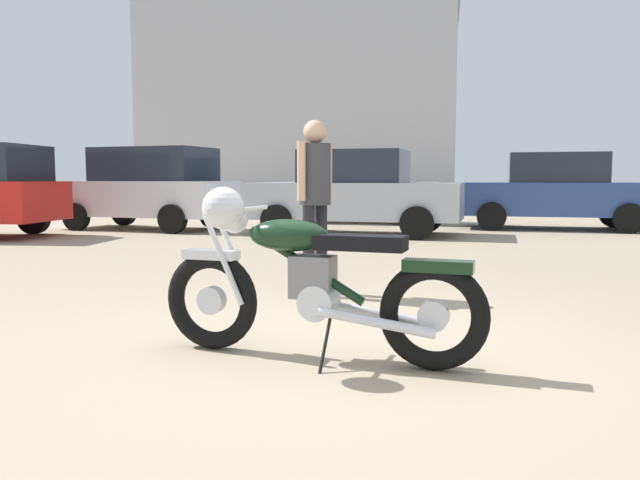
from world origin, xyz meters
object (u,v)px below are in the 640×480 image
vintage_motorcycle (306,280)px  dark_sedan_left (555,191)px  bystander (315,188)px  silver_sedan_mid (355,193)px  pale_sedan_back (355,190)px  blue_hatchback_right (149,188)px

vintage_motorcycle → dark_sedan_left: bearing=-98.5°
bystander → silver_sedan_mid: bearing=-55.3°
bystander → silver_sedan_mid: (-0.27, 6.64, -0.18)m
vintage_motorcycle → dark_sedan_left: (3.68, 10.86, 0.34)m
pale_sedan_back → blue_hatchback_right: (-4.27, -2.96, 0.08)m
bystander → silver_sedan_mid: size_ratio=0.38×
bystander → pale_sedan_back: (-0.61, 10.18, -0.18)m
pale_sedan_back → silver_sedan_mid: size_ratio=0.99×
bystander → dark_sedan_left: bearing=-82.3°
dark_sedan_left → blue_hatchback_right: size_ratio=1.05×
vintage_motorcycle → dark_sedan_left: size_ratio=0.47×
pale_sedan_back → dark_sedan_left: bearing=165.8°
dark_sedan_left → blue_hatchback_right: bearing=15.7°
vintage_motorcycle → blue_hatchback_right: blue_hatchback_right is taller
blue_hatchback_right → vintage_motorcycle: bearing=129.6°
pale_sedan_back → silver_sedan_mid: bearing=99.6°
dark_sedan_left → silver_sedan_mid: size_ratio=1.00×
vintage_motorcycle → silver_sedan_mid: size_ratio=0.47×
dark_sedan_left → blue_hatchback_right: 8.98m
blue_hatchback_right → bystander: bearing=134.9°
vintage_motorcycle → bystander: bearing=-71.9°
blue_hatchback_right → silver_sedan_mid: size_ratio=0.95×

